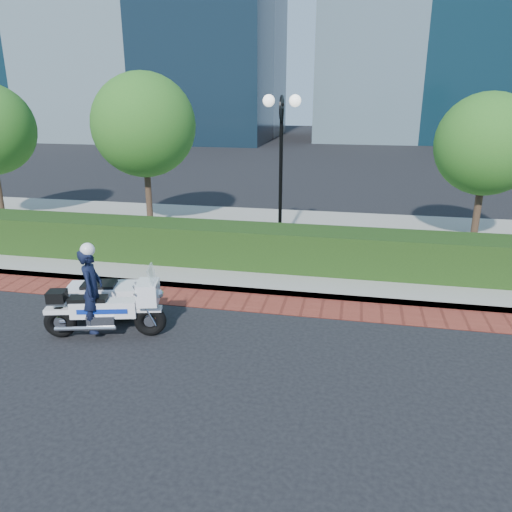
% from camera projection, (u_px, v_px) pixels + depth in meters
% --- Properties ---
extents(ground, '(120.00, 120.00, 0.00)m').
position_uv_depth(ground, '(189.00, 329.00, 9.79)').
color(ground, black).
rests_on(ground, ground).
extents(brick_strip, '(60.00, 1.00, 0.01)m').
position_uv_depth(brick_strip, '(210.00, 299.00, 11.18)').
color(brick_strip, maroon).
rests_on(brick_strip, ground).
extents(sidewalk, '(60.00, 8.00, 0.15)m').
position_uv_depth(sidewalk, '(251.00, 240.00, 15.35)').
color(sidewalk, gray).
rests_on(sidewalk, ground).
extents(hedge_main, '(18.00, 1.20, 1.00)m').
position_uv_depth(hedge_main, '(232.00, 245.00, 12.93)').
color(hedge_main, black).
rests_on(hedge_main, sidewalk).
extents(lamppost, '(1.02, 0.70, 4.21)m').
position_uv_depth(lamppost, '(281.00, 149.00, 13.51)').
color(lamppost, black).
rests_on(lamppost, sidewalk).
extents(tree_b, '(3.20, 3.20, 4.89)m').
position_uv_depth(tree_b, '(144.00, 125.00, 15.41)').
color(tree_b, '#332319').
rests_on(tree_b, sidewalk).
extents(tree_c, '(2.80, 2.80, 4.30)m').
position_uv_depth(tree_c, '(487.00, 144.00, 13.66)').
color(tree_c, '#332319').
rests_on(tree_c, sidewalk).
extents(police_motorcycle, '(2.29, 1.65, 1.86)m').
position_uv_depth(police_motorcycle, '(103.00, 299.00, 9.62)').
color(police_motorcycle, black).
rests_on(police_motorcycle, ground).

